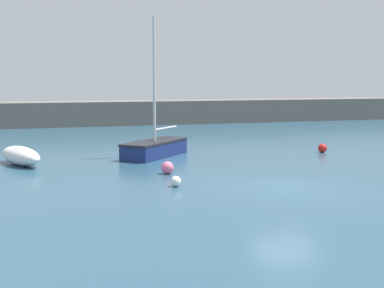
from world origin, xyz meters
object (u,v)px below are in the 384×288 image
object	(u,v)px
rowboat_white_midwater	(21,156)
mooring_buoy_white	(176,181)
sailboat_tall_mast	(155,147)
mooring_buoy_red	(322,148)
mooring_buoy_pink	(168,168)

from	to	relation	value
rowboat_white_midwater	mooring_buoy_white	bearing A→B (deg)	-164.55
sailboat_tall_mast	mooring_buoy_red	world-z (taller)	sailboat_tall_mast
mooring_buoy_red	rowboat_white_midwater	bearing A→B (deg)	179.06
sailboat_tall_mast	mooring_buoy_pink	distance (m)	5.14
rowboat_white_midwater	sailboat_tall_mast	bearing A→B (deg)	-107.12
sailboat_tall_mast	mooring_buoy_pink	xyz separation A→B (m)	(-0.57, -5.10, -0.23)
sailboat_tall_mast	mooring_buoy_pink	size ratio (longest dim) A/B	13.21
sailboat_tall_mast	mooring_buoy_red	xyz separation A→B (m)	(9.24, -1.07, -0.26)
rowboat_white_midwater	mooring_buoy_white	size ratio (longest dim) A/B	8.95
rowboat_white_midwater	mooring_buoy_red	world-z (taller)	rowboat_white_midwater
mooring_buoy_red	mooring_buoy_white	bearing A→B (deg)	-146.45
rowboat_white_midwater	mooring_buoy_pink	xyz separation A→B (m)	(6.10, -4.29, -0.17)
sailboat_tall_mast	mooring_buoy_red	distance (m)	9.30
mooring_buoy_red	mooring_buoy_white	size ratio (longest dim) A/B	1.20
rowboat_white_midwater	mooring_buoy_white	xyz separation A→B (m)	(5.76, -6.99, -0.24)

